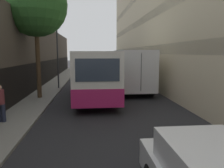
# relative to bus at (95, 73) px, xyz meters

# --- Properties ---
(ground_plane) EXTENTS (150.00, 150.00, 0.00)m
(ground_plane) POSITION_rel_bus_xyz_m (0.73, -2.62, -1.63)
(ground_plane) COLOR #232326
(sidewalk_left) EXTENTS (1.86, 60.00, 0.11)m
(sidewalk_left) POSITION_rel_bus_xyz_m (-3.66, -2.62, -1.58)
(sidewalk_left) COLOR gray
(sidewalk_left) RESTS_ON ground_plane
(bus) EXTENTS (2.53, 10.07, 3.08)m
(bus) POSITION_rel_bus_xyz_m (0.00, 0.00, 0.00)
(bus) COLOR silver
(bus) RESTS_ON ground_plane
(box_truck) EXTENTS (2.31, 7.34, 3.19)m
(box_truck) POSITION_rel_bus_xyz_m (2.84, 1.72, 0.05)
(box_truck) COLOR silver
(box_truck) RESTS_ON ground_plane
(pedestrian) EXTENTS (0.37, 0.35, 1.58)m
(pedestrian) POSITION_rel_bus_xyz_m (-4.10, -5.70, -0.68)
(pedestrian) COLOR #23283D
(pedestrian) RESTS_ON sidewalk_left
(street_lamp) EXTENTS (0.36, 0.80, 8.03)m
(street_lamp) POSITION_rel_bus_xyz_m (-2.98, 3.31, 3.90)
(street_lamp) COLOR #38383D
(street_lamp) RESTS_ON sidewalk_left
(street_tree_left) EXTENTS (3.94, 3.94, 7.82)m
(street_tree_left) POSITION_rel_bus_xyz_m (-3.66, -0.58, 4.31)
(street_tree_left) COLOR #4C3823
(street_tree_left) RESTS_ON sidewalk_left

